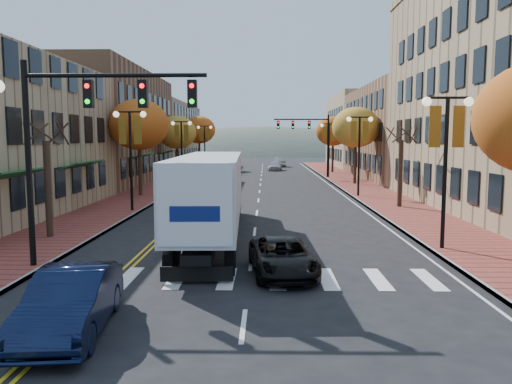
{
  "coord_description": "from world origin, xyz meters",
  "views": [
    {
      "loc": [
        0.53,
        -13.49,
        4.47
      ],
      "look_at": [
        0.12,
        7.38,
        2.2
      ],
      "focal_mm": 35.0,
      "sensor_mm": 36.0,
      "label": 1
    }
  ],
  "objects": [
    {
      "name": "ground",
      "position": [
        0.0,
        0.0,
        0.0
      ],
      "size": [
        200.0,
        200.0,
        0.0
      ],
      "primitive_type": "plane",
      "color": "black",
      "rests_on": "ground"
    },
    {
      "name": "sidewalk_left",
      "position": [
        -9.0,
        32.5,
        0.07
      ],
      "size": [
        4.0,
        85.0,
        0.15
      ],
      "primitive_type": "cube",
      "color": "brown",
      "rests_on": "ground"
    },
    {
      "name": "sidewalk_right",
      "position": [
        9.0,
        32.5,
        0.07
      ],
      "size": [
        4.0,
        85.0,
        0.15
      ],
      "primitive_type": "cube",
      "color": "brown",
      "rests_on": "ground"
    },
    {
      "name": "building_left_mid",
      "position": [
        -17.0,
        36.0,
        5.5
      ],
      "size": [
        12.0,
        24.0,
        11.0
      ],
      "primitive_type": "cube",
      "color": "brown",
      "rests_on": "ground"
    },
    {
      "name": "building_left_far",
      "position": [
        -17.0,
        61.0,
        4.75
      ],
      "size": [
        12.0,
        26.0,
        9.5
      ],
      "primitive_type": "cube",
      "color": "#9E8966",
      "rests_on": "ground"
    },
    {
      "name": "building_right_mid",
      "position": [
        18.5,
        42.0,
        5.0
      ],
      "size": [
        15.0,
        24.0,
        10.0
      ],
      "primitive_type": "cube",
      "color": "brown",
      "rests_on": "ground"
    },
    {
      "name": "building_right_far",
      "position": [
        18.5,
        64.0,
        5.5
      ],
      "size": [
        15.0,
        20.0,
        11.0
      ],
      "primitive_type": "cube",
      "color": "#9E8966",
      "rests_on": "ground"
    },
    {
      "name": "tree_left_a",
      "position": [
        -9.0,
        8.0,
        2.25
      ],
      "size": [
        0.28,
        0.28,
        4.2
      ],
      "color": "#382619",
      "rests_on": "sidewalk_left"
    },
    {
      "name": "tree_left_b",
      "position": [
        -9.0,
        24.0,
        5.45
      ],
      "size": [
        4.48,
        4.48,
        7.21
      ],
      "color": "#382619",
      "rests_on": "sidewalk_left"
    },
    {
      "name": "tree_left_c",
      "position": [
        -9.0,
        40.0,
        5.05
      ],
      "size": [
        4.16,
        4.16,
        6.69
      ],
      "color": "#382619",
      "rests_on": "sidewalk_left"
    },
    {
      "name": "tree_left_d",
      "position": [
        -9.0,
        58.0,
        5.6
      ],
      "size": [
        4.61,
        4.61,
        7.42
      ],
      "color": "#382619",
      "rests_on": "sidewalk_left"
    },
    {
      "name": "tree_right_b",
      "position": [
        9.0,
        18.0,
        2.25
      ],
      "size": [
        0.28,
        0.28,
        4.2
      ],
      "color": "#382619",
      "rests_on": "sidewalk_right"
    },
    {
      "name": "tree_right_c",
      "position": [
        9.0,
        34.0,
        5.45
      ],
      "size": [
        4.48,
        4.48,
        7.21
      ],
      "color": "#382619",
      "rests_on": "sidewalk_right"
    },
    {
      "name": "tree_right_d",
      "position": [
        9.0,
        50.0,
        5.29
      ],
      "size": [
        4.35,
        4.35,
        7.0
      ],
      "color": "#382619",
      "rests_on": "sidewalk_right"
    },
    {
      "name": "lamp_left_b",
      "position": [
        -7.5,
        16.0,
        4.29
      ],
      "size": [
        1.96,
        0.36,
        6.05
      ],
      "color": "black",
      "rests_on": "ground"
    },
    {
      "name": "lamp_left_c",
      "position": [
        -7.5,
        34.0,
        4.29
      ],
      "size": [
        1.96,
        0.36,
        6.05
      ],
      "color": "black",
      "rests_on": "ground"
    },
    {
      "name": "lamp_left_d",
      "position": [
        -7.5,
        52.0,
        4.29
      ],
      "size": [
        1.96,
        0.36,
        6.05
      ],
      "color": "black",
      "rests_on": "ground"
    },
    {
      "name": "lamp_right_a",
      "position": [
        7.5,
        6.0,
        4.29
      ],
      "size": [
        1.96,
        0.36,
        6.05
      ],
      "color": "black",
      "rests_on": "ground"
    },
    {
      "name": "lamp_right_b",
      "position": [
        7.5,
        24.0,
        4.29
      ],
      "size": [
        1.96,
        0.36,
        6.05
      ],
      "color": "black",
      "rests_on": "ground"
    },
    {
      "name": "lamp_right_c",
      "position": [
        7.5,
        42.0,
        4.29
      ],
      "size": [
        1.96,
        0.36,
        6.05
      ],
      "color": "black",
      "rests_on": "ground"
    },
    {
      "name": "traffic_mast_near",
      "position": [
        -5.48,
        3.0,
        4.92
      ],
      "size": [
        6.1,
        0.35,
        7.0
      ],
      "color": "black",
      "rests_on": "ground"
    },
    {
      "name": "traffic_mast_far",
      "position": [
        5.48,
        42.0,
        4.92
      ],
      "size": [
        6.1,
        0.34,
        7.0
      ],
      "color": "black",
      "rests_on": "ground"
    },
    {
      "name": "semi_truck",
      "position": [
        -1.84,
        8.33,
        2.18
      ],
      "size": [
        2.93,
        15.0,
        3.73
      ],
      "rotation": [
        0.0,
        0.0,
        0.04
      ],
      "color": "black",
      "rests_on": "ground"
    },
    {
      "name": "navy_sedan",
      "position": [
        -3.93,
        -2.49,
        0.74
      ],
      "size": [
        2.01,
        4.6,
        1.47
      ],
      "primitive_type": "imported",
      "rotation": [
        0.0,
        0.0,
        0.1
      ],
      "color": "black",
      "rests_on": "ground"
    },
    {
      "name": "black_suv",
      "position": [
        1.08,
        2.53,
        0.59
      ],
      "size": [
        2.42,
        4.41,
        1.17
      ],
      "primitive_type": "imported",
      "rotation": [
        0.0,
        0.0,
        0.11
      ],
      "color": "black",
      "rests_on": "ground"
    },
    {
      "name": "car_far_white",
      "position": [
        -3.81,
        50.8,
        0.78
      ],
      "size": [
        1.9,
        4.6,
        1.56
      ],
      "primitive_type": "imported",
      "rotation": [
        0.0,
        0.0,
        0.01
      ],
      "color": "white",
      "rests_on": "ground"
    },
    {
      "name": "car_far_silver",
      "position": [
        1.79,
        55.21,
        0.61
      ],
      "size": [
        2.2,
        4.4,
        1.23
      ],
      "primitive_type": "imported",
      "rotation": [
        0.0,
        0.0,
        -0.12
      ],
      "color": "#A6A6AD",
      "rests_on": "ground"
    },
    {
      "name": "car_far_oncoming",
      "position": [
        2.72,
        64.37,
        0.69
      ],
      "size": [
        1.74,
        4.29,
        1.39
      ],
      "primitive_type": "imported",
      "rotation": [
        0.0,
        0.0,
        3.21
      ],
      "color": "#A7A7AE",
      "rests_on": "ground"
    }
  ]
}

